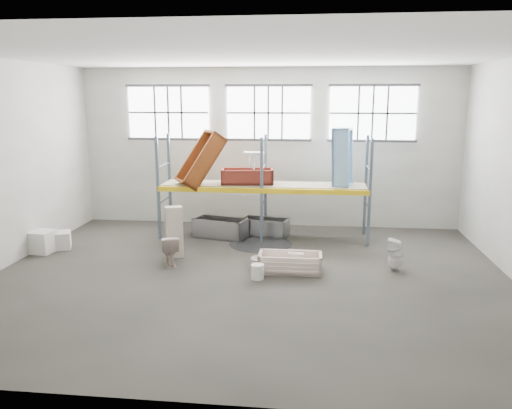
# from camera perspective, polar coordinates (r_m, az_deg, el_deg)

# --- Properties ---
(floor) EXTENTS (12.00, 10.00, 0.10)m
(floor) POSITION_cam_1_polar(r_m,az_deg,el_deg) (11.89, -0.82, -8.36)
(floor) COLOR #46433C
(floor) RESTS_ON ground
(ceiling) EXTENTS (12.00, 10.00, 0.10)m
(ceiling) POSITION_cam_1_polar(r_m,az_deg,el_deg) (11.19, -0.90, 16.94)
(ceiling) COLOR silver
(ceiling) RESTS_ON ground
(wall_back) EXTENTS (12.00, 0.10, 5.00)m
(wall_back) POSITION_cam_1_polar(r_m,az_deg,el_deg) (16.24, 1.41, 6.40)
(wall_back) COLOR #A6A59A
(wall_back) RESTS_ON ground
(wall_front) EXTENTS (12.00, 0.10, 5.00)m
(wall_front) POSITION_cam_1_polar(r_m,az_deg,el_deg) (6.37, -6.63, -2.51)
(wall_front) COLOR #A8A79C
(wall_front) RESTS_ON ground
(window_left) EXTENTS (2.60, 0.04, 1.60)m
(window_left) POSITION_cam_1_polar(r_m,az_deg,el_deg) (16.65, -9.81, 10.16)
(window_left) COLOR white
(window_left) RESTS_ON wall_back
(window_mid) EXTENTS (2.60, 0.04, 1.60)m
(window_mid) POSITION_cam_1_polar(r_m,az_deg,el_deg) (16.06, 1.40, 10.27)
(window_mid) COLOR white
(window_mid) RESTS_ON wall_back
(window_right) EXTENTS (2.60, 0.04, 1.60)m
(window_right) POSITION_cam_1_polar(r_m,az_deg,el_deg) (16.10, 13.00, 9.97)
(window_right) COLOR white
(window_right) RESTS_ON wall_back
(rack_upright_la) EXTENTS (0.08, 0.08, 3.00)m
(rack_upright_la) POSITION_cam_1_polar(r_m,az_deg,el_deg) (14.86, -10.96, 1.76)
(rack_upright_la) COLOR slate
(rack_upright_la) RESTS_ON floor
(rack_upright_lb) EXTENTS (0.08, 0.08, 3.00)m
(rack_upright_lb) POSITION_cam_1_polar(r_m,az_deg,el_deg) (16.00, -9.69, 2.53)
(rack_upright_lb) COLOR slate
(rack_upright_lb) RESTS_ON floor
(rack_upright_ma) EXTENTS (0.08, 0.08, 3.00)m
(rack_upright_ma) POSITION_cam_1_polar(r_m,az_deg,el_deg) (14.26, 0.63, 1.56)
(rack_upright_ma) COLOR slate
(rack_upright_ma) RESTS_ON floor
(rack_upright_mb) EXTENTS (0.08, 0.08, 3.00)m
(rack_upright_mb) POSITION_cam_1_polar(r_m,az_deg,el_deg) (15.44, 1.08, 2.36)
(rack_upright_mb) COLOR slate
(rack_upright_mb) RESTS_ON floor
(rack_upright_ra) EXTENTS (0.08, 0.08, 3.00)m
(rack_upright_ra) POSITION_cam_1_polar(r_m,az_deg,el_deg) (14.28, 12.70, 1.27)
(rack_upright_ra) COLOR slate
(rack_upright_ra) RESTS_ON floor
(rack_upright_rb) EXTENTS (0.08, 0.08, 3.00)m
(rack_upright_rb) POSITION_cam_1_polar(r_m,az_deg,el_deg) (15.45, 12.23, 2.10)
(rack_upright_rb) COLOR slate
(rack_upright_rb) RESTS_ON floor
(rack_beam_front) EXTENTS (6.00, 0.10, 0.14)m
(rack_beam_front) POSITION_cam_1_polar(r_m,az_deg,el_deg) (14.26, 0.63, 1.56)
(rack_beam_front) COLOR yellow
(rack_beam_front) RESTS_ON floor
(rack_beam_back) EXTENTS (6.00, 0.10, 0.14)m
(rack_beam_back) POSITION_cam_1_polar(r_m,az_deg,el_deg) (15.44, 1.08, 2.36)
(rack_beam_back) COLOR yellow
(rack_beam_back) RESTS_ON floor
(shelf_deck) EXTENTS (5.90, 1.10, 0.03)m
(shelf_deck) POSITION_cam_1_polar(r_m,az_deg,el_deg) (14.84, 0.87, 2.28)
(shelf_deck) COLOR gray
(shelf_deck) RESTS_ON floor
(wet_patch) EXTENTS (1.80, 1.80, 0.00)m
(wet_patch) POSITION_cam_1_polar(r_m,az_deg,el_deg) (14.42, 0.54, -4.45)
(wet_patch) COLOR black
(wet_patch) RESTS_ON floor
(bathtub_beige) EXTENTS (1.50, 0.71, 0.44)m
(bathtub_beige) POSITION_cam_1_polar(r_m,az_deg,el_deg) (12.18, 3.85, -6.54)
(bathtub_beige) COLOR beige
(bathtub_beige) RESTS_ON floor
(cistern_spare) EXTENTS (0.38, 0.19, 0.35)m
(cistern_spare) POSITION_cam_1_polar(r_m,az_deg,el_deg) (12.16, 4.48, -6.28)
(cistern_spare) COLOR beige
(cistern_spare) RESTS_ON bathtub_beige
(sink_in_tub) EXTENTS (0.52, 0.52, 0.17)m
(sink_in_tub) POSITION_cam_1_polar(r_m,az_deg,el_deg) (12.46, 0.52, -6.37)
(sink_in_tub) COLOR beige
(sink_in_tub) RESTS_ON bathtub_beige
(toilet_beige) EXTENTS (0.67, 0.84, 0.76)m
(toilet_beige) POSITION_cam_1_polar(r_m,az_deg,el_deg) (12.77, -9.71, -5.05)
(toilet_beige) COLOR #C3AEA2
(toilet_beige) RESTS_ON floor
(cistern_tall) EXTENTS (0.50, 0.41, 1.34)m
(cistern_tall) POSITION_cam_1_polar(r_m,az_deg,el_deg) (13.29, -9.18, -3.06)
(cistern_tall) COLOR beige
(cistern_tall) RESTS_ON floor
(toilet_white) EXTENTS (0.44, 0.44, 0.78)m
(toilet_white) POSITION_cam_1_polar(r_m,az_deg,el_deg) (12.62, 15.40, -5.47)
(toilet_white) COLOR white
(toilet_white) RESTS_ON floor
(steel_tub_left) EXTENTS (1.69, 1.13, 0.57)m
(steel_tub_left) POSITION_cam_1_polar(r_m,az_deg,el_deg) (15.08, -3.99, -2.63)
(steel_tub_left) COLOR #9B9BA3
(steel_tub_left) RESTS_ON floor
(steel_tub_right) EXTENTS (1.50, 0.95, 0.51)m
(steel_tub_right) POSITION_cam_1_polar(r_m,az_deg,el_deg) (15.30, 1.02, -2.50)
(steel_tub_right) COLOR #A1A5A8
(steel_tub_right) RESTS_ON floor
(rust_tub_flat) EXTENTS (1.59, 0.89, 0.42)m
(rust_tub_flat) POSITION_cam_1_polar(r_m,az_deg,el_deg) (14.82, -0.99, 3.20)
(rust_tub_flat) COLOR maroon
(rust_tub_flat) RESTS_ON shelf_deck
(rust_tub_tilted) EXTENTS (1.62, 1.44, 1.71)m
(rust_tub_tilted) POSITION_cam_1_polar(r_m,az_deg,el_deg) (14.86, -6.25, 5.01)
(rust_tub_tilted) COLOR brown
(rust_tub_tilted) RESTS_ON shelf_deck
(sink_on_shelf) EXTENTS (0.61, 0.48, 0.52)m
(sink_on_shelf) POSITION_cam_1_polar(r_m,az_deg,el_deg) (14.45, -0.25, 4.09)
(sink_on_shelf) COLOR white
(sink_on_shelf) RESTS_ON rust_tub_flat
(blue_tub_upright) EXTENTS (0.70, 0.89, 1.71)m
(blue_tub_upright) POSITION_cam_1_polar(r_m,az_deg,el_deg) (14.72, 9.71, 5.23)
(blue_tub_upright) COLOR #80B1DB
(blue_tub_upright) RESTS_ON shelf_deck
(bucket) EXTENTS (0.39, 0.39, 0.35)m
(bucket) POSITION_cam_1_polar(r_m,az_deg,el_deg) (11.68, 0.17, -7.57)
(bucket) COLOR white
(bucket) RESTS_ON floor
(carton_near) EXTENTS (0.75, 0.66, 0.58)m
(carton_near) POSITION_cam_1_polar(r_m,az_deg,el_deg) (14.78, -23.04, -3.86)
(carton_near) COLOR silver
(carton_near) RESTS_ON floor
(carton_far) EXTENTS (0.73, 0.73, 0.46)m
(carton_far) POSITION_cam_1_polar(r_m,az_deg,el_deg) (14.96, -21.20, -3.76)
(carton_far) COLOR silver
(carton_far) RESTS_ON floor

